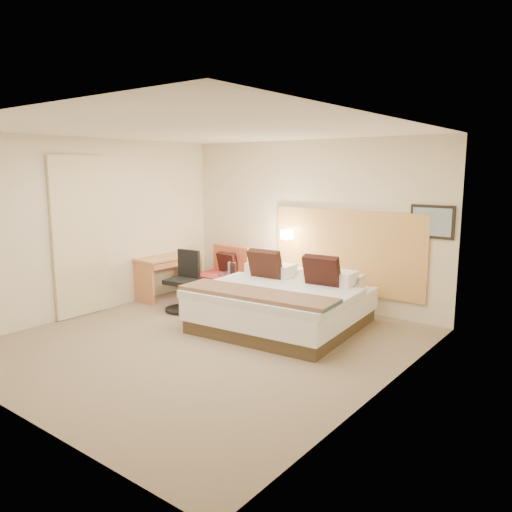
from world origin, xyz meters
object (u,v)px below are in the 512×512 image
Objects in this scene: desk_chair at (184,286)px; desk at (170,265)px; lounge_chair at (223,277)px; bed at (283,303)px; side_table at (232,287)px.

desk is at bearing 150.77° from desk_chair.
bed is at bearing -23.31° from lounge_chair.
bed reaches higher than side_table.
desk_chair is (-1.72, -0.28, 0.05)m from bed.
side_table is (0.46, -0.32, -0.06)m from lounge_chair.
bed is 1.74m from desk_chair.
desk_chair is at bearing -170.61° from bed.
desk_chair is at bearing -115.55° from side_table.
desk is 0.94m from desk_chair.
side_table is 0.57× the size of desk_chair.
side_table is at bearing 14.60° from desk.
lounge_chair is at bearing 156.69° from bed.
lounge_chair is at bearing 95.52° from desk_chair.
bed is 1.92× the size of desk.
bed is at bearing 9.39° from desk_chair.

